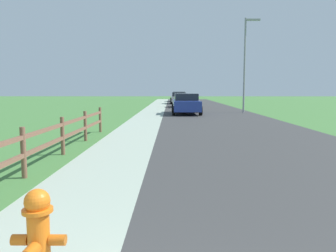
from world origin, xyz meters
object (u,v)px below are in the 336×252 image
Objects in this scene: fire_hydrant at (38,235)px; street_lamp at (246,58)px; parked_car_silver at (179,98)px; parked_car_red at (185,100)px; parked_car_white at (179,96)px; parked_suv_blue at (186,104)px.

fire_hydrant is 24.44m from street_lamp.
street_lamp is (4.85, -16.00, 3.50)m from parked_car_silver.
street_lamp is at bearing 73.08° from fire_hydrant.
fire_hydrant is at bearing -94.88° from parked_car_red.
parked_car_white is (2.36, 46.88, 0.28)m from fire_hydrant.
parked_car_silver is (-0.47, 8.10, 0.04)m from parked_car_red.
street_lamp is at bearing 16.77° from parked_suv_blue.
parked_suv_blue is 0.68× the size of street_lamp.
parked_car_red is at bearing 88.14° from parked_suv_blue.
parked_car_white is 0.65× the size of street_lamp.
parked_car_red is 15.88m from parked_car_white.
fire_hydrant is 21.81m from parked_suv_blue.
parked_car_red is 1.00× the size of parked_car_silver.
parked_car_silver is at bearing 106.86° from street_lamp.
parked_car_white is at bearing 91.05° from parked_car_red.
parked_car_silver is at bearing 86.81° from fire_hydrant.
parked_car_red is 8.11m from parked_car_silver.
parked_suv_blue reaches higher than parked_car_red.
street_lamp is at bearing -78.89° from parked_car_white.
street_lamp reaches higher than parked_car_silver.
parked_car_silver is 0.60× the size of street_lamp.
parked_car_white is at bearing 89.98° from parked_suv_blue.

